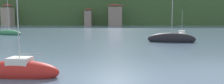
{
  "coord_description": "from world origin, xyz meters",
  "views": [
    {
      "loc": [
        0.44,
        23.75,
        4.09
      ],
      "look_at": [
        0.0,
        48.48,
        1.37
      ],
      "focal_mm": 36.41,
      "sensor_mm": 36.0,
      "label": 1
    }
  ],
  "objects": [
    {
      "name": "wooded_hillside",
      "position": [
        -3.31,
        175.64,
        7.9
      ],
      "size": [
        352.0,
        67.45,
        52.02
      ],
      "color": "#38562D",
      "rests_on": "ground_plane"
    },
    {
      "name": "shore_building_west",
      "position": [
        -50.8,
        130.86,
        5.16
      ],
      "size": [
        4.51,
        5.54,
        10.63
      ],
      "color": "gray",
      "rests_on": "ground_plane"
    },
    {
      "name": "shore_building_westcentral",
      "position": [
        -12.7,
        131.2,
        4.15
      ],
      "size": [
        3.21,
        6.26,
        8.53
      ],
      "color": "gray",
      "rests_on": "ground_plane"
    },
    {
      "name": "sailboat_mid_5",
      "position": [
        -6.19,
        38.99,
        0.41
      ],
      "size": [
        5.73,
        2.14,
        7.96
      ],
      "rotation": [
        0.0,
        0.0,
        3.04
      ],
      "color": "red",
      "rests_on": "ground_plane"
    },
    {
      "name": "sailboat_far_7",
      "position": [
        -24.72,
        76.45,
        0.37
      ],
      "size": [
        7.87,
        5.65,
        11.56
      ],
      "rotation": [
        0.0,
        0.0,
        5.81
      ],
      "color": "#2D754C",
      "rests_on": "ground_plane"
    },
    {
      "name": "sailboat_far_2",
      "position": [
        9.6,
        61.15,
        0.49
      ],
      "size": [
        7.96,
        3.12,
        9.88
      ],
      "rotation": [
        0.0,
        0.0,
        6.15
      ],
      "color": "black",
      "rests_on": "ground_plane"
    },
    {
      "name": "sailboat_far_0",
      "position": [
        14.25,
        71.63,
        0.35
      ],
      "size": [
        3.8,
        5.56,
        5.86
      ],
      "rotation": [
        0.0,
        0.0,
        4.29
      ],
      "color": "white",
      "rests_on": "ground_plane"
    },
    {
      "name": "shore_building_central",
      "position": [
        0.0,
        129.8,
        5.05
      ],
      "size": [
        6.62,
        3.33,
        10.35
      ],
      "color": "gray",
      "rests_on": "ground_plane"
    }
  ]
}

